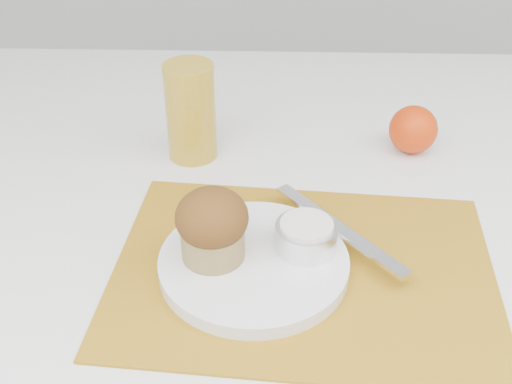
{
  "coord_description": "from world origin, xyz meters",
  "views": [
    {
      "loc": [
        -0.07,
        -0.68,
        1.22
      ],
      "look_at": [
        -0.08,
        -0.08,
        0.8
      ],
      "focal_mm": 45.0,
      "sensor_mm": 36.0,
      "label": 1
    }
  ],
  "objects_px": {
    "plate": "(254,263)",
    "orange": "(413,129)",
    "table": "(308,355)",
    "juice_glass": "(191,112)",
    "muffin": "(212,225)"
  },
  "relations": [
    {
      "from": "plate",
      "to": "orange",
      "type": "xyz_separation_m",
      "value": [
        0.21,
        0.26,
        0.02
      ]
    },
    {
      "from": "table",
      "to": "juice_glass",
      "type": "distance_m",
      "value": 0.48
    },
    {
      "from": "table",
      "to": "juice_glass",
      "type": "relative_size",
      "value": 8.92
    },
    {
      "from": "plate",
      "to": "juice_glass",
      "type": "xyz_separation_m",
      "value": [
        -0.09,
        0.24,
        0.06
      ]
    },
    {
      "from": "orange",
      "to": "muffin",
      "type": "bearing_deg",
      "value": -134.7
    },
    {
      "from": "plate",
      "to": "juice_glass",
      "type": "distance_m",
      "value": 0.26
    },
    {
      "from": "plate",
      "to": "orange",
      "type": "height_order",
      "value": "orange"
    },
    {
      "from": "juice_glass",
      "to": "orange",
      "type": "bearing_deg",
      "value": 3.94
    },
    {
      "from": "table",
      "to": "plate",
      "type": "xyz_separation_m",
      "value": [
        -0.08,
        -0.21,
        0.39
      ]
    },
    {
      "from": "table",
      "to": "muffin",
      "type": "relative_size",
      "value": 14.76
    },
    {
      "from": "juice_glass",
      "to": "muffin",
      "type": "bearing_deg",
      "value": -78.3
    },
    {
      "from": "orange",
      "to": "juice_glass",
      "type": "xyz_separation_m",
      "value": [
        -0.3,
        -0.02,
        0.03
      ]
    },
    {
      "from": "plate",
      "to": "muffin",
      "type": "relative_size",
      "value": 2.53
    },
    {
      "from": "muffin",
      "to": "orange",
      "type": "bearing_deg",
      "value": 45.3
    },
    {
      "from": "plate",
      "to": "table",
      "type": "bearing_deg",
      "value": 68.32
    }
  ]
}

